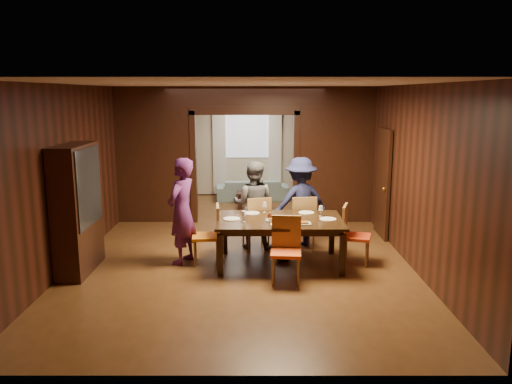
{
  "coord_description": "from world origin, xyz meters",
  "views": [
    {
      "loc": [
        0.24,
        -9.01,
        2.76
      ],
      "look_at": [
        0.24,
        -0.4,
        1.05
      ],
      "focal_mm": 35.0,
      "sensor_mm": 36.0,
      "label": 1
    }
  ],
  "objects_px": {
    "chair_far_r": "(302,221)",
    "chair_near": "(286,251)",
    "person_grey": "(254,205)",
    "chair_right": "(357,235)",
    "chair_left": "(206,235)",
    "chair_far_l": "(256,222)",
    "dining_table": "(280,242)",
    "person_purple": "(182,211)",
    "coffee_table": "(253,200)",
    "hutch": "(77,209)",
    "person_navy": "(300,202)",
    "sofa": "(252,189)"
  },
  "relations": [
    {
      "from": "chair_right",
      "to": "chair_far_r",
      "type": "relative_size",
      "value": 1.0
    },
    {
      "from": "chair_right",
      "to": "person_navy",
      "type": "bearing_deg",
      "value": 57.3
    },
    {
      "from": "chair_left",
      "to": "chair_far_r",
      "type": "bearing_deg",
      "value": 112.57
    },
    {
      "from": "chair_far_l",
      "to": "person_purple",
      "type": "bearing_deg",
      "value": 14.11
    },
    {
      "from": "chair_left",
      "to": "chair_right",
      "type": "bearing_deg",
      "value": 84.64
    },
    {
      "from": "person_navy",
      "to": "sofa",
      "type": "relative_size",
      "value": 0.87
    },
    {
      "from": "dining_table",
      "to": "chair_left",
      "type": "distance_m",
      "value": 1.22
    },
    {
      "from": "coffee_table",
      "to": "chair_far_l",
      "type": "relative_size",
      "value": 0.82
    },
    {
      "from": "person_navy",
      "to": "sofa",
      "type": "bearing_deg",
      "value": -95.65
    },
    {
      "from": "dining_table",
      "to": "hutch",
      "type": "relative_size",
      "value": 1.01
    },
    {
      "from": "person_purple",
      "to": "hutch",
      "type": "distance_m",
      "value": 1.61
    },
    {
      "from": "person_navy",
      "to": "chair_far_r",
      "type": "distance_m",
      "value": 0.35
    },
    {
      "from": "chair_right",
      "to": "chair_far_r",
      "type": "xyz_separation_m",
      "value": [
        -0.82,
        0.88,
        0.0
      ]
    },
    {
      "from": "person_grey",
      "to": "chair_right",
      "type": "relative_size",
      "value": 1.63
    },
    {
      "from": "person_purple",
      "to": "chair_left",
      "type": "xyz_separation_m",
      "value": [
        0.39,
        -0.02,
        -0.39
      ]
    },
    {
      "from": "person_purple",
      "to": "chair_far_r",
      "type": "height_order",
      "value": "person_purple"
    },
    {
      "from": "person_navy",
      "to": "sofa",
      "type": "height_order",
      "value": "person_navy"
    },
    {
      "from": "coffee_table",
      "to": "chair_left",
      "type": "relative_size",
      "value": 0.82
    },
    {
      "from": "chair_near",
      "to": "person_navy",
      "type": "bearing_deg",
      "value": 82.84
    },
    {
      "from": "person_purple",
      "to": "chair_far_l",
      "type": "distance_m",
      "value": 1.47
    },
    {
      "from": "chair_left",
      "to": "chair_right",
      "type": "height_order",
      "value": "same"
    },
    {
      "from": "dining_table",
      "to": "chair_far_r",
      "type": "height_order",
      "value": "chair_far_r"
    },
    {
      "from": "chair_left",
      "to": "chair_far_l",
      "type": "relative_size",
      "value": 1.0
    },
    {
      "from": "chair_far_r",
      "to": "chair_left",
      "type": "bearing_deg",
      "value": 20.21
    },
    {
      "from": "hutch",
      "to": "chair_far_l",
      "type": "bearing_deg",
      "value": 22.41
    },
    {
      "from": "sofa",
      "to": "chair_far_l",
      "type": "height_order",
      "value": "chair_far_l"
    },
    {
      "from": "sofa",
      "to": "chair_near",
      "type": "distance_m",
      "value": 5.87
    },
    {
      "from": "person_navy",
      "to": "hutch",
      "type": "height_order",
      "value": "hutch"
    },
    {
      "from": "dining_table",
      "to": "chair_left",
      "type": "bearing_deg",
      "value": 177.64
    },
    {
      "from": "person_grey",
      "to": "coffee_table",
      "type": "bearing_deg",
      "value": -77.47
    },
    {
      "from": "hutch",
      "to": "chair_far_r",
      "type": "bearing_deg",
      "value": 18.88
    },
    {
      "from": "chair_far_r",
      "to": "chair_near",
      "type": "bearing_deg",
      "value": 69.82
    },
    {
      "from": "chair_left",
      "to": "coffee_table",
      "type": "bearing_deg",
      "value": 164.22
    },
    {
      "from": "chair_left",
      "to": "dining_table",
      "type": "bearing_deg",
      "value": 82.51
    },
    {
      "from": "coffee_table",
      "to": "chair_right",
      "type": "xyz_separation_m",
      "value": [
        1.72,
        -4.01,
        0.28
      ]
    },
    {
      "from": "dining_table",
      "to": "chair_near",
      "type": "relative_size",
      "value": 2.09
    },
    {
      "from": "person_grey",
      "to": "dining_table",
      "type": "height_order",
      "value": "person_grey"
    },
    {
      "from": "person_purple",
      "to": "chair_far_r",
      "type": "xyz_separation_m",
      "value": [
        2.04,
        0.84,
        -0.39
      ]
    },
    {
      "from": "chair_far_l",
      "to": "chair_near",
      "type": "bearing_deg",
      "value": 87.4
    },
    {
      "from": "hutch",
      "to": "chair_left",
      "type": "bearing_deg",
      "value": 10.58
    },
    {
      "from": "person_grey",
      "to": "chair_far_r",
      "type": "distance_m",
      "value": 0.92
    },
    {
      "from": "chair_far_r",
      "to": "hutch",
      "type": "distance_m",
      "value": 3.84
    },
    {
      "from": "chair_far_r",
      "to": "chair_near",
      "type": "xyz_separation_m",
      "value": [
        -0.39,
        -1.72,
        0.0
      ]
    },
    {
      "from": "person_purple",
      "to": "dining_table",
      "type": "distance_m",
      "value": 1.67
    },
    {
      "from": "sofa",
      "to": "chair_near",
      "type": "bearing_deg",
      "value": 90.53
    },
    {
      "from": "chair_far_l",
      "to": "chair_left",
      "type": "bearing_deg",
      "value": 25.63
    },
    {
      "from": "coffee_table",
      "to": "person_purple",
      "type": "bearing_deg",
      "value": -105.97
    },
    {
      "from": "chair_left",
      "to": "chair_far_l",
      "type": "xyz_separation_m",
      "value": [
        0.82,
        0.78,
        0.0
      ]
    },
    {
      "from": "dining_table",
      "to": "person_navy",
      "type": "bearing_deg",
      "value": 67.61
    },
    {
      "from": "person_purple",
      "to": "person_navy",
      "type": "height_order",
      "value": "person_purple"
    }
  ]
}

